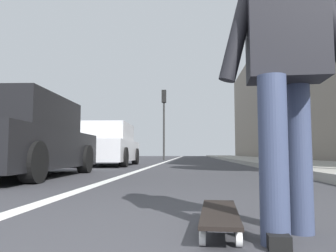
% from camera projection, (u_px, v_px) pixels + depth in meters
% --- Properties ---
extents(ground_plane, '(80.00, 80.00, 0.00)m').
position_uv_depth(ground_plane, '(190.00, 166.00, 10.95)').
color(ground_plane, '#38383D').
extents(lane_stripe_white, '(52.00, 0.16, 0.01)m').
position_uv_depth(lane_stripe_white, '(171.00, 160.00, 20.98)').
color(lane_stripe_white, silver).
rests_on(lane_stripe_white, ground).
extents(sidewalk_curb, '(52.00, 3.20, 0.14)m').
position_uv_depth(sidewalk_curb, '(255.00, 160.00, 18.65)').
color(sidewalk_curb, '#9E9B93').
rests_on(sidewalk_curb, ground).
extents(building_facade, '(40.00, 1.20, 9.60)m').
position_uv_depth(building_facade, '(281.00, 90.00, 22.83)').
color(building_facade, gray).
rests_on(building_facade, ground).
extents(skateboard, '(0.85, 0.26, 0.11)m').
position_uv_depth(skateboard, '(220.00, 214.00, 1.85)').
color(skateboard, white).
rests_on(skateboard, ground).
extents(skater_person, '(0.45, 0.72, 1.64)m').
position_uv_depth(skater_person, '(285.00, 59.00, 1.75)').
color(skater_person, '#384260').
rests_on(skater_person, ground).
extents(parked_car_near, '(4.25, 2.08, 1.47)m').
position_uv_depth(parked_car_near, '(18.00, 139.00, 6.05)').
color(parked_car_near, black).
rests_on(parked_car_near, ground).
extents(parked_car_mid, '(4.24, 2.06, 1.47)m').
position_uv_depth(parked_car_mid, '(106.00, 146.00, 11.60)').
color(parked_car_mid, silver).
rests_on(parked_car_mid, ground).
extents(traffic_light, '(0.33, 0.28, 4.41)m').
position_uv_depth(traffic_light, '(164.00, 112.00, 20.69)').
color(traffic_light, '#2D2D2D').
rests_on(traffic_light, ground).
extents(pedestrian_distant, '(0.48, 0.75, 1.71)m').
position_uv_depth(pedestrian_distant, '(273.00, 138.00, 11.99)').
color(pedestrian_distant, '#384260').
rests_on(pedestrian_distant, ground).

